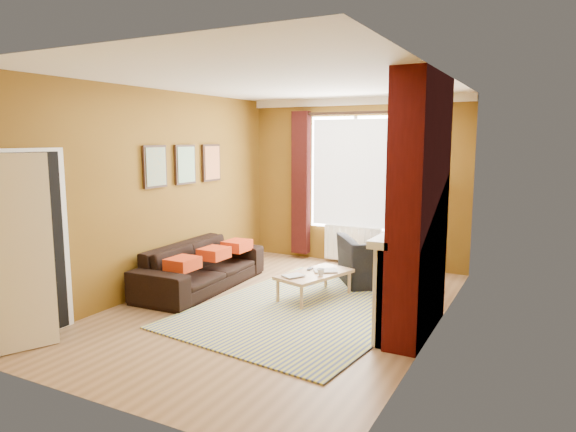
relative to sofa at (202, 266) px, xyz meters
The scene contains 12 objects.
ground 1.49m from the sofa, 11.66° to the right, with size 5.50×5.50×0.00m, color brown.
room_walls 2.30m from the sofa, ahead, with size 3.82×5.54×2.83m.
striped_rug 1.79m from the sofa, ahead, with size 2.80×3.60×0.02m.
sofa is the anchor object (origin of this frame).
armchair 2.59m from the sofa, 30.80° to the left, with size 1.10×0.96×0.71m, color black.
coffee_table 1.67m from the sofa, ahead, with size 0.83×1.17×0.35m.
wicker_stool 2.59m from the sofa, 54.42° to the left, with size 0.36×0.36×0.39m.
floor_lamp 3.66m from the sofa, 36.44° to the left, with size 0.28×0.28×1.55m.
book_a 1.41m from the sofa, ahead, with size 0.19×0.26×0.02m, color #999999.
book_b 1.77m from the sofa, 16.80° to the left, with size 0.23×0.31×0.02m, color #999999.
mug 1.79m from the sofa, ahead, with size 0.10×0.10×0.09m, color #999999.
tv_remote 1.58m from the sofa, 15.41° to the left, with size 0.06×0.15×0.02m.
Camera 1 is at (2.98, -5.49, 2.12)m, focal length 32.00 mm.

